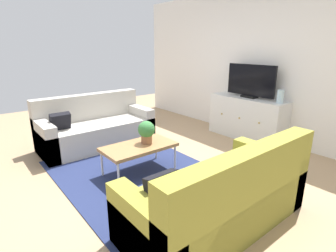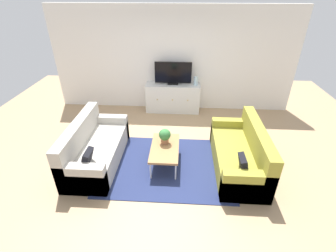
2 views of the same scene
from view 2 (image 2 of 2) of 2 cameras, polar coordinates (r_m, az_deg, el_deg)
name	(u,v)px [view 2 (image 2 of 2)]	position (r m, az deg, el deg)	size (l,w,h in m)	color
ground_plane	(167,161)	(4.98, -0.28, -8.11)	(10.00, 10.00, 0.00)	tan
wall_back	(173,60)	(6.68, 1.21, 15.16)	(6.40, 0.12, 2.70)	white
area_rug	(166,165)	(4.86, -0.40, -9.15)	(2.50, 1.90, 0.01)	navy
couch_left_side	(93,149)	(5.01, -17.06, -5.26)	(0.83, 1.88, 0.87)	#B2ADA3
couch_right_side	(242,155)	(4.86, 16.91, -6.52)	(0.83, 1.88, 0.87)	olive
coffee_table	(165,148)	(4.69, -0.75, -5.25)	(0.53, 0.97, 0.40)	#A37547
potted_plant	(165,136)	(4.68, -0.75, -2.27)	(0.23, 0.23, 0.31)	#936042
tv_console	(173,98)	(6.74, 1.13, 6.61)	(1.45, 0.47, 0.77)	silver
flat_screen_tv	(173,73)	(6.51, 1.20, 12.20)	(0.96, 0.16, 0.60)	black
glass_vase	(196,81)	(6.56, 6.54, 10.41)	(0.11, 0.11, 0.22)	silver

